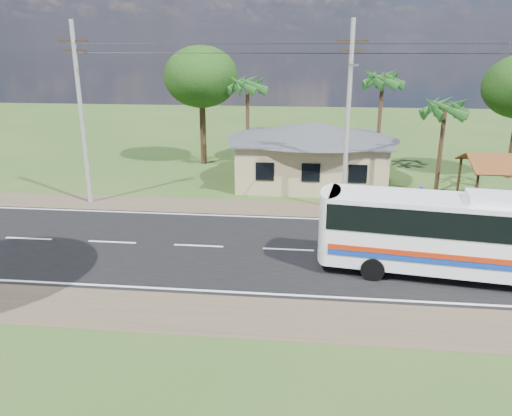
{
  "coord_description": "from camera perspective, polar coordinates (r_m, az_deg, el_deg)",
  "views": [
    {
      "loc": [
        0.87,
        -22.7,
        9.6
      ],
      "look_at": [
        -1.71,
        1.0,
        1.78
      ],
      "focal_mm": 35.0,
      "sensor_mm": 36.0,
      "label": 1
    }
  ],
  "objects": [
    {
      "name": "ground",
      "position": [
        24.66,
        3.72,
        -4.79
      ],
      "size": [
        120.0,
        120.0,
        0.0
      ],
      "primitive_type": "plane",
      "color": "#2D4D1B",
      "rests_on": "ground"
    },
    {
      "name": "road",
      "position": [
        24.65,
        3.72,
        -4.77
      ],
      "size": [
        120.0,
        16.0,
        0.03
      ],
      "color": "black",
      "rests_on": "ground"
    },
    {
      "name": "house",
      "position": [
        36.36,
        6.35,
        7.02
      ],
      "size": [
        12.4,
        10.0,
        5.0
      ],
      "color": "tan",
      "rests_on": "ground"
    },
    {
      "name": "waiting_shed",
      "position": [
        34.17,
        26.95,
        4.58
      ],
      "size": [
        5.2,
        4.48,
        3.35
      ],
      "color": "#382314",
      "rests_on": "ground"
    },
    {
      "name": "concrete_barrier",
      "position": [
        31.75,
        26.42,
        -0.55
      ],
      "size": [
        7.0,
        0.3,
        0.9
      ],
      "primitive_type": "cube",
      "color": "#9E9E99",
      "rests_on": "ground"
    },
    {
      "name": "utility_poles",
      "position": [
        29.49,
        9.83,
        10.43
      ],
      "size": [
        32.8,
        2.22,
        11.0
      ],
      "color": "#9E9E99",
      "rests_on": "ground"
    },
    {
      "name": "palm_near",
      "position": [
        35.0,
        20.82,
        10.62
      ],
      "size": [
        2.8,
        2.8,
        6.7
      ],
      "color": "#47301E",
      "rests_on": "ground"
    },
    {
      "name": "palm_mid",
      "position": [
        38.62,
        14.27,
        14.0
      ],
      "size": [
        2.8,
        2.8,
        8.2
      ],
      "color": "#47301E",
      "rests_on": "ground"
    },
    {
      "name": "palm_far",
      "position": [
        39.11,
        -0.98,
        13.87
      ],
      "size": [
        2.8,
        2.8,
        7.7
      ],
      "color": "#47301E",
      "rests_on": "ground"
    },
    {
      "name": "tree_behind_house",
      "position": [
        41.72,
        -6.27,
        14.64
      ],
      "size": [
        6.0,
        6.0,
        9.61
      ],
      "color": "#47301E",
      "rests_on": "ground"
    },
    {
      "name": "coach_bus",
      "position": [
        22.82,
        23.82,
        -2.42
      ],
      "size": [
        12.51,
        4.25,
        3.81
      ],
      "rotation": [
        0.0,
        0.0,
        -0.14
      ],
      "color": "white",
      "rests_on": "ground"
    },
    {
      "name": "motorcycle",
      "position": [
        31.57,
        15.79,
        0.69
      ],
      "size": [
        1.89,
        0.67,
        0.99
      ],
      "primitive_type": "imported",
      "rotation": [
        0.0,
        0.0,
        1.57
      ],
      "color": "black",
      "rests_on": "ground"
    },
    {
      "name": "person",
      "position": [
        31.69,
        18.26,
        1.09
      ],
      "size": [
        0.6,
        0.42,
        1.59
      ],
      "primitive_type": "imported",
      "rotation": [
        0.0,
        0.0,
        3.08
      ],
      "color": "#1B3D99",
      "rests_on": "ground"
    }
  ]
}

